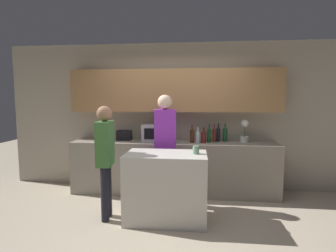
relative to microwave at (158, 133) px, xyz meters
The scene contains 17 objects.
ground_plane 1.83m from the microwave, 78.46° to the right, with size 14.00×14.00×0.00m, color #BCAD93.
back_wall 0.59m from the microwave, 35.43° to the left, with size 6.40×0.40×2.70m.
back_counter 0.68m from the microwave, 11.57° to the right, with size 3.60×0.62×0.93m.
kitchen_island 1.32m from the microwave, 75.92° to the right, with size 1.10×0.65×0.94m.
microwave is the anchor object (origin of this frame).
toaster 0.62m from the microwave, behind, with size 0.26×0.16×0.18m.
potted_plant 1.53m from the microwave, ahead, with size 0.14×0.14×0.39m.
bottle_0 0.64m from the microwave, 11.28° to the right, with size 0.08×0.08×0.31m.
bottle_1 0.74m from the microwave, 12.15° to the right, with size 0.07×0.07×0.27m.
bottle_2 0.83m from the microwave, ahead, with size 0.09×0.09×0.26m.
bottle_3 0.92m from the microwave, ahead, with size 0.07×0.07×0.32m.
bottle_4 1.01m from the microwave, ahead, with size 0.07×0.07×0.31m.
bottle_5 1.08m from the microwave, ahead, with size 0.06×0.06×0.32m.
bottle_6 1.20m from the microwave, ahead, with size 0.07×0.07×0.32m.
cup_0 1.32m from the microwave, 58.43° to the right, with size 0.09×0.09×0.11m.
person_left 0.59m from the microwave, 70.18° to the right, with size 0.36×0.24×1.74m.
person_center 1.33m from the microwave, 114.43° to the right, with size 0.22×0.35×1.59m.
Camera 1 is at (0.39, -3.18, 1.68)m, focal length 28.00 mm.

